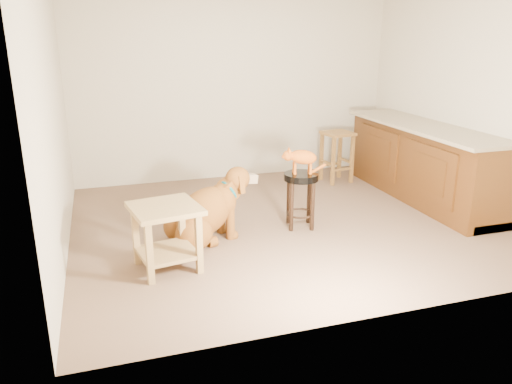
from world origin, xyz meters
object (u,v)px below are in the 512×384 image
object	(u,v)px
wood_stool	(337,156)
tabby_kitten	(301,158)
padded_stool	(301,189)
side_table	(166,228)
golden_retriever	(205,214)

from	to	relation	value
wood_stool	tabby_kitten	xyz separation A→B (m)	(-1.15, -1.45, 0.40)
padded_stool	side_table	world-z (taller)	padded_stool
padded_stool	wood_stool	bearing A→B (deg)	51.85
padded_stool	golden_retriever	world-z (taller)	golden_retriever
padded_stool	side_table	size ratio (longest dim) A/B	0.91
wood_stool	golden_retriever	world-z (taller)	golden_retriever
side_table	tabby_kitten	distance (m)	1.64
padded_stool	wood_stool	world-z (taller)	wood_stool
wood_stool	tabby_kitten	size ratio (longest dim) A/B	1.41
side_table	tabby_kitten	bearing A→B (deg)	21.08
padded_stool	tabby_kitten	xyz separation A→B (m)	(-0.01, 0.00, 0.34)
padded_stool	side_table	xyz separation A→B (m)	(-1.50, -0.57, -0.04)
golden_retriever	tabby_kitten	bearing A→B (deg)	-11.96
side_table	golden_retriever	xyz separation A→B (m)	(0.45, 0.51, -0.10)
padded_stool	wood_stool	xyz separation A→B (m)	(1.14, 1.46, -0.06)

